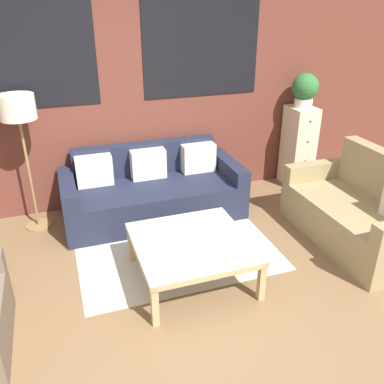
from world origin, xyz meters
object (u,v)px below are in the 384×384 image
(coffee_table, at_px, (192,246))
(floor_lamp, at_px, (18,115))
(couch_dark, at_px, (152,191))
(drawer_cabinet, at_px, (298,147))
(potted_plant, at_px, (305,89))
(settee_vintage, at_px, (360,214))

(coffee_table, xyz_separation_m, floor_lamp, (-1.32, 1.45, 0.92))
(couch_dark, bearing_deg, drawer_cabinet, 5.85)
(couch_dark, bearing_deg, floor_lamp, 174.35)
(couch_dark, distance_m, floor_lamp, 1.62)
(floor_lamp, distance_m, potted_plant, 3.34)
(coffee_table, height_order, floor_lamp, floor_lamp)
(couch_dark, height_order, potted_plant, potted_plant)
(couch_dark, relative_size, coffee_table, 2.04)
(settee_vintage, bearing_deg, floor_lamp, 156.12)
(coffee_table, bearing_deg, potted_plant, 37.13)
(settee_vintage, relative_size, coffee_table, 1.56)
(couch_dark, distance_m, settee_vintage, 2.26)
(coffee_table, relative_size, floor_lamp, 0.67)
(coffee_table, distance_m, drawer_cabinet, 2.54)
(floor_lamp, xyz_separation_m, drawer_cabinet, (3.34, 0.08, -0.74))
(floor_lamp, bearing_deg, coffee_table, -47.76)
(settee_vintage, distance_m, floor_lamp, 3.58)
(floor_lamp, relative_size, drawer_cabinet, 1.39)
(couch_dark, bearing_deg, coffee_table, -88.82)
(settee_vintage, bearing_deg, couch_dark, 145.80)
(couch_dark, height_order, floor_lamp, floor_lamp)
(couch_dark, bearing_deg, settee_vintage, -34.20)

